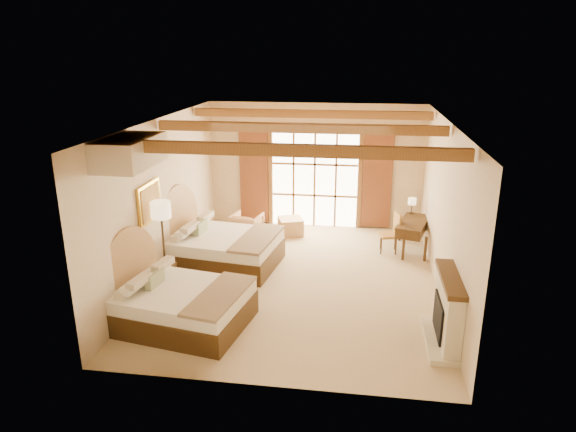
% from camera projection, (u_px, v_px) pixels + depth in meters
% --- Properties ---
extents(floor, '(7.00, 7.00, 0.00)m').
position_uv_depth(floor, '(298.00, 280.00, 10.44)').
color(floor, '#CDB689').
rests_on(floor, ground).
extents(wall_back, '(5.50, 0.00, 5.50)m').
position_uv_depth(wall_back, '(315.00, 166.00, 13.24)').
color(wall_back, beige).
rests_on(wall_back, ground).
extents(wall_left, '(0.00, 7.00, 7.00)m').
position_uv_depth(wall_left, '(163.00, 199.00, 10.31)').
color(wall_left, beige).
rests_on(wall_left, ground).
extents(wall_right, '(0.00, 7.00, 7.00)m').
position_uv_depth(wall_right, '(444.00, 211.00, 9.57)').
color(wall_right, beige).
rests_on(wall_right, ground).
extents(ceiling, '(7.00, 7.00, 0.00)m').
position_uv_depth(ceiling, '(299.00, 121.00, 9.45)').
color(ceiling, '#B77A36').
rests_on(ceiling, ground).
extents(ceiling_beams, '(5.39, 4.60, 0.18)m').
position_uv_depth(ceiling_beams, '(299.00, 128.00, 9.48)').
color(ceiling_beams, '#956232').
rests_on(ceiling_beams, ceiling).
extents(french_doors, '(3.95, 0.08, 2.60)m').
position_uv_depth(french_doors, '(315.00, 180.00, 13.29)').
color(french_doors, white).
rests_on(french_doors, ground).
extents(fireplace, '(0.46, 1.40, 1.16)m').
position_uv_depth(fireplace, '(446.00, 314.00, 8.05)').
color(fireplace, beige).
rests_on(fireplace, ground).
extents(painting, '(0.06, 0.95, 0.75)m').
position_uv_depth(painting, '(150.00, 202.00, 9.56)').
color(painting, gold).
rests_on(painting, wall_left).
extents(canopy_valance, '(0.70, 1.40, 0.45)m').
position_uv_depth(canopy_valance, '(130.00, 152.00, 7.97)').
color(canopy_valance, beige).
rests_on(canopy_valance, ceiling).
extents(bed_near, '(2.40, 1.96, 1.41)m').
position_uv_depth(bed_near, '(173.00, 301.00, 8.66)').
color(bed_near, '#402910').
rests_on(bed_near, floor).
extents(bed_far, '(2.49, 2.01, 1.49)m').
position_uv_depth(bed_far, '(216.00, 245.00, 11.05)').
color(bed_far, '#402910').
rests_on(bed_far, floor).
extents(nightstand, '(0.55, 0.55, 0.64)m').
position_uv_depth(nightstand, '(159.00, 282.00, 9.60)').
color(nightstand, '#402910').
rests_on(nightstand, floor).
extents(floor_lamp, '(0.37, 0.37, 1.77)m').
position_uv_depth(floor_lamp, '(161.00, 215.00, 9.61)').
color(floor_lamp, '#372B1C').
rests_on(floor_lamp, floor).
extents(armchair, '(0.81, 0.82, 0.64)m').
position_uv_depth(armchair, '(247.00, 226.00, 12.61)').
color(armchair, tan).
rests_on(armchair, floor).
extents(ottoman, '(0.73, 0.73, 0.42)m').
position_uv_depth(ottoman, '(291.00, 226.00, 12.95)').
color(ottoman, tan).
rests_on(ottoman, floor).
extents(desk, '(0.91, 1.43, 0.72)m').
position_uv_depth(desk, '(412.00, 235.00, 11.86)').
color(desk, '#402910').
rests_on(desk, floor).
extents(desk_chair, '(0.51, 0.50, 0.94)m').
position_uv_depth(desk_chair, '(389.00, 240.00, 11.78)').
color(desk_chair, olive).
rests_on(desk_chair, floor).
extents(desk_lamp, '(0.19, 0.19, 0.38)m').
position_uv_depth(desk_lamp, '(412.00, 202.00, 12.22)').
color(desk_lamp, '#372B1C').
rests_on(desk_lamp, desk).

